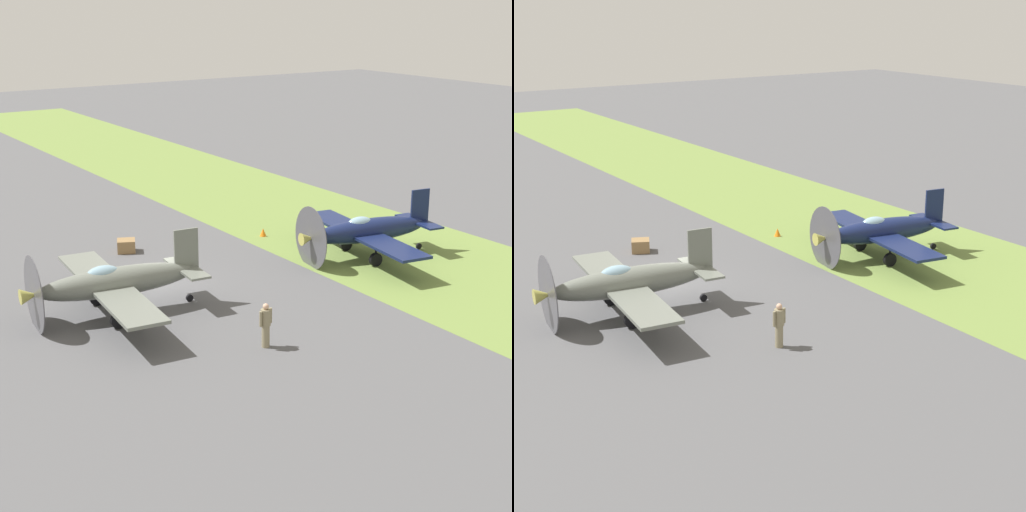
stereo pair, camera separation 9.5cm
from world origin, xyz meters
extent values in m
plane|color=#515154|center=(0.00, 0.00, 0.00)|extent=(160.00, 160.00, 0.00)
cube|color=olive|center=(0.00, -12.75, 0.00)|extent=(120.00, 11.00, 0.01)
ellipsoid|color=slate|center=(-1.95, 2.70, 1.42)|extent=(1.89, 6.76, 1.22)
cube|color=slate|center=(-1.91, 3.09, 1.28)|extent=(9.54, 2.61, 0.14)
cube|color=slate|center=(-2.25, -0.32, 2.31)|extent=(0.21, 1.08, 1.86)
cube|color=slate|center=(-2.25, -0.32, 1.52)|extent=(3.21, 1.20, 0.10)
cone|color=#B7B24C|center=(-1.58, 6.27, 1.42)|extent=(0.69, 0.75, 0.63)
cylinder|color=#4C4C51|center=(-1.60, 6.07, 1.42)|extent=(3.13, 0.36, 3.14)
ellipsoid|color=#8CB2C6|center=(-1.89, 3.29, 1.85)|extent=(0.82, 1.44, 0.69)
cylinder|color=black|center=(-3.31, 3.33, 0.33)|extent=(0.28, 0.69, 0.67)
cylinder|color=black|center=(-3.31, 3.33, 0.80)|extent=(0.12, 0.12, 0.94)
cylinder|color=black|center=(-0.48, 3.05, 0.33)|extent=(0.28, 0.69, 0.67)
cylinder|color=black|center=(-0.48, 3.05, 0.80)|extent=(0.12, 0.12, 0.94)
cylinder|color=black|center=(-2.26, -0.42, 0.16)|extent=(0.15, 0.32, 0.31)
ellipsoid|color=#141E47|center=(-1.75, -10.93, 1.39)|extent=(2.13, 6.63, 1.19)
cube|color=#141E47|center=(-1.69, -10.55, 1.25)|extent=(9.36, 2.95, 0.13)
cube|color=#141E47|center=(-2.18, -13.88, 2.26)|extent=(0.25, 1.06, 1.82)
cube|color=#141E47|center=(-2.18, -13.88, 1.49)|extent=(3.17, 1.30, 0.10)
cone|color=#B7B24C|center=(-1.24, -7.46, 1.39)|extent=(0.71, 0.75, 0.61)
cylinder|color=#4C4C51|center=(-1.27, -7.65, 1.39)|extent=(3.05, 0.48, 3.07)
ellipsoid|color=#8CB2C6|center=(-1.67, -10.36, 1.81)|extent=(0.86, 1.43, 0.67)
cylinder|color=black|center=(-3.06, -10.25, 0.33)|extent=(0.30, 0.68, 0.65)
cylinder|color=black|center=(-3.06, -10.25, 0.79)|extent=(0.12, 0.12, 0.92)
cylinder|color=black|center=(-0.30, -10.66, 0.33)|extent=(0.30, 0.68, 0.65)
cylinder|color=black|center=(-0.30, -10.66, 0.79)|extent=(0.12, 0.12, 0.92)
cylinder|color=black|center=(-2.20, -13.97, 0.15)|extent=(0.16, 0.32, 0.31)
cylinder|color=#847A5B|center=(-7.99, -0.48, 0.44)|extent=(0.30, 0.30, 0.88)
cylinder|color=#847A5B|center=(-7.99, -0.48, 1.19)|extent=(0.38, 0.38, 0.62)
sphere|color=tan|center=(-7.99, -0.48, 1.61)|extent=(0.23, 0.23, 0.23)
cylinder|color=#847A5B|center=(-8.05, -0.23, 1.19)|extent=(0.11, 0.11, 0.59)
cylinder|color=#847A5B|center=(-7.94, -0.73, 1.19)|extent=(0.11, 0.11, 0.59)
cube|color=olive|center=(5.71, -1.17, 0.32)|extent=(1.19, 1.19, 0.64)
cone|color=orange|center=(4.19, -8.57, 0.22)|extent=(0.36, 0.36, 0.44)
camera|label=1|loc=(-31.23, 15.32, 12.60)|focal=57.50mm
camera|label=2|loc=(-31.28, 15.25, 12.60)|focal=57.50mm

